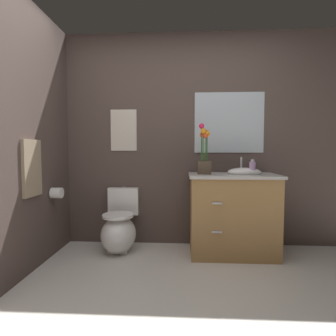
# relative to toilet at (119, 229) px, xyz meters

# --- Properties ---
(ground_plane) EXTENTS (8.67, 8.67, 0.00)m
(ground_plane) POSITION_rel_toilet_xyz_m (0.62, -1.33, -0.24)
(ground_plane) COLOR beige
(wall_back) EXTENTS (4.04, 0.05, 2.50)m
(wall_back) POSITION_rel_toilet_xyz_m (0.82, 0.30, 1.01)
(wall_back) COLOR #4C3D38
(wall_back) RESTS_ON ground_plane
(wall_left) EXTENTS (0.05, 4.49, 2.50)m
(wall_left) POSITION_rel_toilet_xyz_m (-0.71, -0.85, 1.01)
(wall_left) COLOR #4C3D38
(wall_left) RESTS_ON ground_plane
(toilet) EXTENTS (0.38, 0.59, 0.69)m
(toilet) POSITION_rel_toilet_xyz_m (0.00, 0.00, 0.00)
(toilet) COLOR white
(toilet) RESTS_ON ground_plane
(vanity_cabinet) EXTENTS (0.94, 0.56, 1.05)m
(vanity_cabinet) POSITION_rel_toilet_xyz_m (1.25, -0.03, 0.20)
(vanity_cabinet) COLOR #9E7242
(vanity_cabinet) RESTS_ON ground_plane
(flower_vase) EXTENTS (0.14, 0.14, 0.54)m
(flower_vase) POSITION_rel_toilet_xyz_m (0.93, -0.05, 0.82)
(flower_vase) COLOR #4C3D2D
(flower_vase) RESTS_ON vanity_cabinet
(soap_bottle) EXTENTS (0.06, 0.06, 0.16)m
(soap_bottle) POSITION_rel_toilet_xyz_m (1.43, -0.09, 0.70)
(soap_bottle) COLOR #B28CBF
(soap_bottle) RESTS_ON vanity_cabinet
(wall_poster) EXTENTS (0.31, 0.01, 0.49)m
(wall_poster) POSITION_rel_toilet_xyz_m (0.00, 0.27, 1.12)
(wall_poster) COLOR beige
(wall_mirror) EXTENTS (0.80, 0.01, 0.70)m
(wall_mirror) POSITION_rel_toilet_xyz_m (1.24, 0.27, 1.21)
(wall_mirror) COLOR #B2BCC6
(hanging_towel) EXTENTS (0.03, 0.28, 0.52)m
(hanging_towel) POSITION_rel_toilet_xyz_m (-0.67, -0.55, 0.72)
(hanging_towel) COLOR gray
(toilet_paper_roll) EXTENTS (0.11, 0.11, 0.11)m
(toilet_paper_roll) POSITION_rel_toilet_xyz_m (-0.61, -0.20, 0.44)
(toilet_paper_roll) COLOR white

